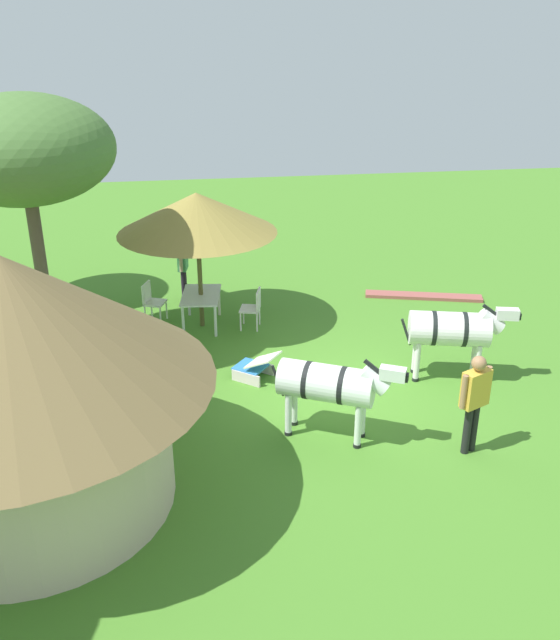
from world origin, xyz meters
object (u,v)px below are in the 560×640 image
object	(u,v)px
patio_chair_east_end	(151,299)
zebra_by_umbrella	(330,385)
guest_beside_umbrella	(183,263)
zebra_nearest_camera	(452,330)
patio_dining_table	(201,298)
striped_lounge_chair	(256,367)
thatched_hut	(16,369)
acacia_tree_far_lawn	(23,151)
shade_umbrella	(197,213)
patio_chair_near_hut	(254,306)
standing_watcher	(475,395)

from	to	relation	value
patio_chair_east_end	zebra_by_umbrella	distance (m)	5.91
guest_beside_umbrella	zebra_nearest_camera	size ratio (longest dim) A/B	0.74
patio_dining_table	striped_lounge_chair	xyz separation A→B (m)	(-2.58, -0.90, -0.40)
striped_lounge_chair	thatched_hut	bearing A→B (deg)	169.77
acacia_tree_far_lawn	patio_chair_east_end	bearing A→B (deg)	-49.88
thatched_hut	acacia_tree_far_lawn	size ratio (longest dim) A/B	1.02
shade_umbrella	zebra_by_umbrella	xyz separation A→B (m)	(-4.69, -1.86, -1.60)
striped_lounge_chair	acacia_tree_far_lawn	distance (m)	5.68
patio_dining_table	zebra_nearest_camera	xyz separation A→B (m)	(-3.08, -4.51, 0.36)
patio_chair_near_hut	patio_chair_east_end	size ratio (longest dim) A/B	1.00
shade_umbrella	patio_chair_near_hut	distance (m)	2.35
standing_watcher	acacia_tree_far_lawn	distance (m)	8.73
shade_umbrella	patio_dining_table	distance (m)	1.92
patio_chair_near_hut	striped_lounge_chair	size ratio (longest dim) A/B	0.93
patio_dining_table	standing_watcher	size ratio (longest dim) A/B	0.80
standing_watcher	zebra_by_umbrella	world-z (taller)	standing_watcher
thatched_hut	striped_lounge_chair	size ratio (longest dim) A/B	5.38
standing_watcher	thatched_hut	bearing A→B (deg)	157.40
standing_watcher	striped_lounge_chair	bearing A→B (deg)	112.37
patio_chair_near_hut	guest_beside_umbrella	world-z (taller)	guest_beside_umbrella
thatched_hut	guest_beside_umbrella	bearing A→B (deg)	-16.96
thatched_hut	standing_watcher	xyz separation A→B (m)	(0.26, -6.54, -1.11)
patio_dining_table	acacia_tree_far_lawn	world-z (taller)	acacia_tree_far_lawn
zebra_nearest_camera	acacia_tree_far_lawn	bearing A→B (deg)	-90.27
striped_lounge_chair	zebra_by_umbrella	size ratio (longest dim) A/B	0.48
thatched_hut	shade_umbrella	distance (m)	6.25
shade_umbrella	standing_watcher	world-z (taller)	shade_umbrella
zebra_by_umbrella	striped_lounge_chair	bearing A→B (deg)	-129.21
thatched_hut	patio_dining_table	world-z (taller)	thatched_hut
guest_beside_umbrella	thatched_hut	bearing A→B (deg)	173.05
patio_dining_table	guest_beside_umbrella	xyz separation A→B (m)	(1.58, 0.35, 0.29)
shade_umbrella	acacia_tree_far_lawn	size ratio (longest dim) A/B	0.65
striped_lounge_chair	zebra_nearest_camera	bearing A→B (deg)	-59.83
shade_umbrella	patio_chair_east_end	distance (m)	2.35
shade_umbrella	patio_chair_near_hut	xyz separation A→B (m)	(-0.30, -1.12, -2.04)
shade_umbrella	zebra_by_umbrella	bearing A→B (deg)	-158.33
shade_umbrella	acacia_tree_far_lawn	world-z (taller)	acacia_tree_far_lawn
patio_dining_table	patio_chair_near_hut	distance (m)	1.17
shade_umbrella	guest_beside_umbrella	size ratio (longest dim) A/B	2.17
shade_umbrella	patio_dining_table	world-z (taller)	shade_umbrella
thatched_hut	zebra_by_umbrella	xyz separation A→B (m)	(0.99, -4.43, -1.15)
patio_dining_table	acacia_tree_far_lawn	xyz separation A→B (m)	(-1.21, 3.01, 3.49)
zebra_nearest_camera	zebra_by_umbrella	size ratio (longest dim) A/B	1.04
striped_lounge_chair	zebra_by_umbrella	distance (m)	2.42
striped_lounge_chair	acacia_tree_far_lawn	xyz separation A→B (m)	(1.37, 3.91, 3.89)
striped_lounge_chair	zebra_by_umbrella	xyz separation A→B (m)	(-2.11, -0.96, 0.71)
guest_beside_umbrella	zebra_nearest_camera	distance (m)	6.74
thatched_hut	patio_dining_table	xyz separation A→B (m)	(5.68, -2.57, -1.47)
shade_umbrella	patio_chair_east_end	world-z (taller)	shade_umbrella
striped_lounge_chair	zebra_by_umbrella	world-z (taller)	zebra_by_umbrella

